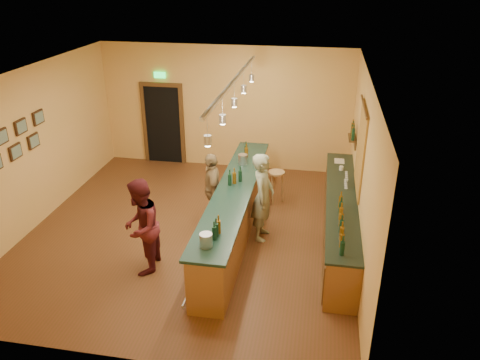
% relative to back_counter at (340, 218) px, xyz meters
% --- Properties ---
extents(floor, '(7.00, 7.00, 0.00)m').
position_rel_back_counter_xyz_m(floor, '(-2.97, -0.18, -0.49)').
color(floor, brown).
rests_on(floor, ground).
extents(ceiling, '(6.50, 7.00, 0.02)m').
position_rel_back_counter_xyz_m(ceiling, '(-2.97, -0.18, 2.71)').
color(ceiling, silver).
rests_on(ceiling, wall_back).
extents(wall_back, '(6.50, 0.02, 3.20)m').
position_rel_back_counter_xyz_m(wall_back, '(-2.97, 3.32, 1.11)').
color(wall_back, '#E2B354').
rests_on(wall_back, floor).
extents(wall_front, '(6.50, 0.02, 3.20)m').
position_rel_back_counter_xyz_m(wall_front, '(-2.97, -3.68, 1.11)').
color(wall_front, '#E2B354').
rests_on(wall_front, floor).
extents(wall_left, '(0.02, 7.00, 3.20)m').
position_rel_back_counter_xyz_m(wall_left, '(-6.22, -0.18, 1.11)').
color(wall_left, '#E2B354').
rests_on(wall_left, floor).
extents(wall_right, '(0.02, 7.00, 3.20)m').
position_rel_back_counter_xyz_m(wall_right, '(0.28, -0.18, 1.11)').
color(wall_right, '#E2B354').
rests_on(wall_right, floor).
extents(doorway, '(1.15, 0.09, 2.48)m').
position_rel_back_counter_xyz_m(doorway, '(-4.67, 3.30, 0.64)').
color(doorway, black).
rests_on(doorway, wall_back).
extents(tapestry, '(0.03, 1.40, 1.60)m').
position_rel_back_counter_xyz_m(tapestry, '(0.26, 0.22, 1.36)').
color(tapestry, maroon).
rests_on(tapestry, wall_right).
extents(bottle_shelf, '(0.17, 0.55, 0.54)m').
position_rel_back_counter_xyz_m(bottle_shelf, '(0.20, 1.72, 1.18)').
color(bottle_shelf, '#533119').
rests_on(bottle_shelf, wall_right).
extents(picture_grid, '(0.06, 2.20, 0.70)m').
position_rel_back_counter_xyz_m(picture_grid, '(-6.18, -0.93, 1.46)').
color(picture_grid, '#382111').
rests_on(picture_grid, wall_left).
extents(back_counter, '(0.60, 4.55, 1.27)m').
position_rel_back_counter_xyz_m(back_counter, '(0.00, 0.00, 0.00)').
color(back_counter, brown).
rests_on(back_counter, floor).
extents(tasting_bar, '(0.74, 5.10, 1.38)m').
position_rel_back_counter_xyz_m(tasting_bar, '(-2.06, -0.18, 0.12)').
color(tasting_bar, brown).
rests_on(tasting_bar, floor).
extents(pendant_track, '(0.11, 4.60, 0.50)m').
position_rel_back_counter_xyz_m(pendant_track, '(-2.06, -0.18, 2.50)').
color(pendant_track, silver).
rests_on(pendant_track, ceiling).
extents(bartender, '(0.47, 0.68, 1.79)m').
position_rel_back_counter_xyz_m(bartender, '(-1.51, -0.16, 0.41)').
color(bartender, gray).
rests_on(bartender, floor).
extents(customer_a, '(0.73, 0.90, 1.75)m').
position_rel_back_counter_xyz_m(customer_a, '(-3.43, -1.62, 0.39)').
color(customer_a, '#59191E').
rests_on(customer_a, floor).
extents(customer_b, '(0.63, 0.99, 1.57)m').
position_rel_back_counter_xyz_m(customer_b, '(-2.61, 0.22, 0.30)').
color(customer_b, '#997A51').
rests_on(customer_b, floor).
extents(bar_stool, '(0.37, 0.37, 0.76)m').
position_rel_back_counter_xyz_m(bar_stool, '(-1.40, 1.39, 0.13)').
color(bar_stool, olive).
rests_on(bar_stool, floor).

